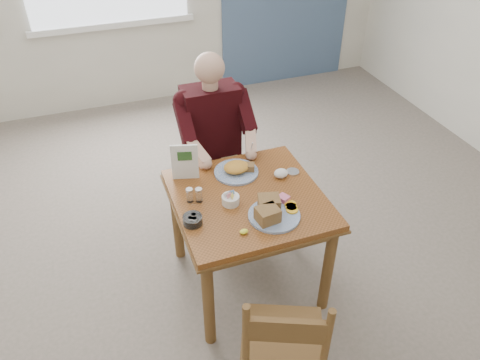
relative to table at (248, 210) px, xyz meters
name	(u,v)px	position (x,y,z in m)	size (l,w,h in m)	color
floor	(247,278)	(0.00, 0.00, -0.64)	(6.00, 6.00, 0.00)	#645E51
lemon_wedge	(244,232)	(-0.14, -0.30, 0.13)	(0.05, 0.04, 0.03)	#F5F834
napkin	(281,173)	(0.27, 0.11, 0.14)	(0.09, 0.08, 0.06)	white
metal_dish	(293,172)	(0.36, 0.13, 0.12)	(0.09, 0.09, 0.01)	silver
table	(248,210)	(0.00, 0.00, 0.00)	(0.92, 0.92, 0.75)	brown
chair_far	(212,163)	(0.00, 0.80, -0.16)	(0.42, 0.42, 0.95)	brown
chair_near	(283,347)	(-0.14, -0.87, -0.16)	(0.55, 0.55, 0.95)	brown
diner	(214,132)	(0.00, 0.71, 0.17)	(0.53, 0.56, 1.39)	gray
near_plate	(272,211)	(0.06, -0.22, 0.15)	(0.33, 0.31, 0.10)	white
far_plate	(237,169)	(0.02, 0.25, 0.14)	(0.38, 0.38, 0.08)	white
caddy	(231,200)	(-0.13, -0.03, 0.14)	(0.14, 0.14, 0.08)	white
shakers	(194,195)	(-0.32, 0.06, 0.16)	(0.11, 0.07, 0.09)	white
creamer	(193,220)	(-0.39, -0.13, 0.14)	(0.15, 0.15, 0.05)	white
menu	(185,162)	(-0.31, 0.31, 0.24)	(0.17, 0.06, 0.25)	white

